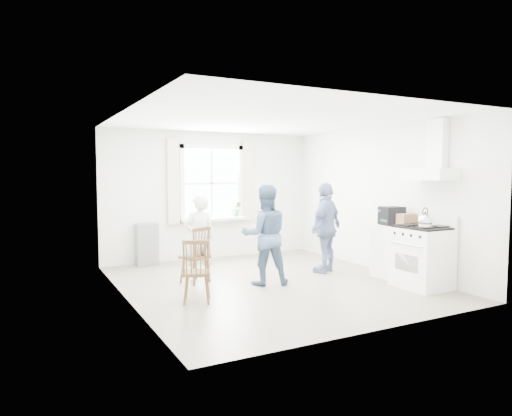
{
  "coord_description": "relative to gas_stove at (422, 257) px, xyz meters",
  "views": [
    {
      "loc": [
        -3.55,
        -6.28,
        1.75
      ],
      "look_at": [
        -0.15,
        0.2,
        1.2
      ],
      "focal_mm": 32.0,
      "sensor_mm": 36.0,
      "label": 1
    }
  ],
  "objects": [
    {
      "name": "room_shell",
      "position": [
        -1.91,
        1.35,
        0.82
      ],
      "size": [
        4.62,
        5.12,
        2.64
      ],
      "color": "gray",
      "rests_on": "ground"
    },
    {
      "name": "window_assembly",
      "position": [
        -1.91,
        3.8,
        0.98
      ],
      "size": [
        1.88,
        0.24,
        1.7
      ],
      "color": "white",
      "rests_on": "room_shell"
    },
    {
      "name": "windsor_chair_a",
      "position": [
        -2.93,
        1.85,
        0.07
      ],
      "size": [
        0.5,
        0.5,
        0.91
      ],
      "color": "#432C15",
      "rests_on": "ground"
    },
    {
      "name": "windsor_chair_b",
      "position": [
        -3.37,
        0.78,
        0.05
      ],
      "size": [
        0.49,
        0.48,
        0.88
      ],
      "color": "#432C15",
      "rests_on": "ground"
    },
    {
      "name": "potted_plant",
      "position": [
        -1.39,
        3.71,
        0.52
      ],
      "size": [
        0.21,
        0.21,
        0.31
      ],
      "primitive_type": "imported",
      "rotation": [
        0.0,
        0.0,
        -0.26
      ],
      "color": "#316F38",
      "rests_on": "window_assembly"
    },
    {
      "name": "person_right",
      "position": [
        -0.64,
        1.59,
        0.31
      ],
      "size": [
        1.25,
        1.25,
        1.59
      ],
      "primitive_type": "imported",
      "rotation": [
        0.0,
        0.0,
        3.6
      ],
      "color": "navy",
      "rests_on": "ground"
    },
    {
      "name": "person_mid",
      "position": [
        -2.03,
        1.31,
        0.3
      ],
      "size": [
        0.96,
        0.96,
        1.58
      ],
      "primitive_type": "imported",
      "rotation": [
        0.0,
        0.0,
        2.84
      ],
      "color": "#3F5675",
      "rests_on": "ground"
    },
    {
      "name": "range_hood",
      "position": [
        0.16,
        -0.0,
        1.42
      ],
      "size": [
        0.45,
        0.76,
        0.94
      ],
      "color": "white",
      "rests_on": "room_shell"
    },
    {
      "name": "gas_stove",
      "position": [
        0.0,
        0.0,
        0.0
      ],
      "size": [
        0.68,
        0.76,
        1.12
      ],
      "color": "white",
      "rests_on": "ground"
    },
    {
      "name": "cardboard_box",
      "position": [
        0.13,
        0.47,
        0.52
      ],
      "size": [
        0.32,
        0.24,
        0.2
      ],
      "primitive_type": "cube",
      "rotation": [
        0.0,
        0.0,
        -0.03
      ],
      "color": "#916A46",
      "rests_on": "low_cabinet"
    },
    {
      "name": "kettle",
      "position": [
        -0.12,
        -0.15,
        0.57
      ],
      "size": [
        0.22,
        0.22,
        0.31
      ],
      "color": "silver",
      "rests_on": "gas_stove"
    },
    {
      "name": "shelf_unit",
      "position": [
        -3.31,
        3.68,
        -0.08
      ],
      "size": [
        0.4,
        0.3,
        0.8
      ],
      "primitive_type": "cube",
      "color": "slate",
      "rests_on": "ground"
    },
    {
      "name": "person_left",
      "position": [
        -2.87,
        1.99,
        0.22
      ],
      "size": [
        0.57,
        0.57,
        1.41
      ],
      "primitive_type": "imported",
      "rotation": [
        0.0,
        0.0,
        3.04
      ],
      "color": "white",
      "rests_on": "ground"
    },
    {
      "name": "stereo_stack",
      "position": [
        0.03,
        0.69,
        0.57
      ],
      "size": [
        0.39,
        0.36,
        0.31
      ],
      "color": "black",
      "rests_on": "low_cabinet"
    },
    {
      "name": "low_cabinet",
      "position": [
        0.07,
        0.7,
        -0.03
      ],
      "size": [
        0.5,
        0.55,
        0.9
      ],
      "primitive_type": "cube",
      "color": "white",
      "rests_on": "ground"
    }
  ]
}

